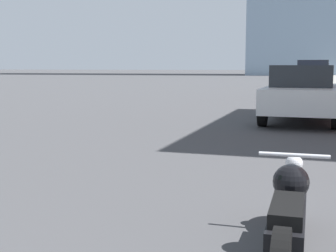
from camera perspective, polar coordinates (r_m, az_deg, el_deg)
The scene contains 4 objects.
motorcycle at distance 3.69m, azimuth 14.49°, elevation -10.85°, with size 0.62×2.36×0.73m.
parked_car_white at distance 13.23m, azimuth 16.03°, elevation 3.95°, with size 1.99×4.59×1.53m.
parked_car_blue at distance 23.79m, azimuth 17.20°, elevation 5.48°, with size 1.77×3.81×1.80m.
parked_car_green at distance 35.48m, azimuth 17.65°, elevation 5.91°, with size 2.16×4.55×1.73m.
Camera 1 is at (4.01, 1.21, 1.49)m, focal length 50.00 mm.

